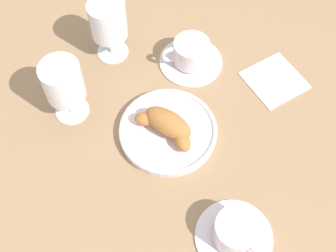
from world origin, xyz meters
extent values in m
plane|color=#997551|center=(0.00, 0.00, 0.00)|extent=(2.20, 2.20, 0.00)
cylinder|color=silver|center=(0.02, 0.02, 0.01)|extent=(0.19, 0.19, 0.02)
torus|color=silver|center=(0.02, 0.02, 0.02)|extent=(0.19, 0.19, 0.01)
ellipsoid|color=#AD6B33|center=(0.02, 0.02, 0.04)|extent=(0.11, 0.08, 0.04)
ellipsoid|color=#AD6B33|center=(0.06, 0.05, 0.03)|extent=(0.05, 0.05, 0.03)
ellipsoid|color=#AD6B33|center=(-0.02, 0.02, 0.03)|extent=(0.05, 0.04, 0.03)
cylinder|color=silver|center=(-0.21, 0.05, 0.00)|extent=(0.14, 0.14, 0.01)
cylinder|color=silver|center=(-0.21, 0.05, 0.03)|extent=(0.08, 0.08, 0.05)
cylinder|color=#937A60|center=(-0.21, 0.05, 0.06)|extent=(0.07, 0.07, 0.01)
cylinder|color=silver|center=(0.14, -0.12, 0.00)|extent=(0.14, 0.14, 0.01)
cylinder|color=silver|center=(0.14, -0.12, 0.03)|extent=(0.08, 0.08, 0.05)
cylinder|color=brown|center=(0.14, -0.12, 0.06)|extent=(0.07, 0.07, 0.01)
torus|color=silver|center=(0.15, -0.08, 0.04)|extent=(0.02, 0.04, 0.04)
cylinder|color=white|center=(0.26, 0.00, 0.00)|extent=(0.07, 0.07, 0.01)
cylinder|color=white|center=(0.26, 0.00, 0.03)|extent=(0.01, 0.01, 0.05)
cylinder|color=white|center=(0.26, 0.00, 0.10)|extent=(0.08, 0.08, 0.08)
cylinder|color=yellow|center=(0.26, 0.00, 0.09)|extent=(0.07, 0.07, 0.05)
cylinder|color=white|center=(0.18, 0.15, 0.00)|extent=(0.07, 0.07, 0.01)
cylinder|color=white|center=(0.18, 0.15, 0.03)|extent=(0.01, 0.01, 0.05)
cylinder|color=white|center=(0.18, 0.15, 0.10)|extent=(0.08, 0.08, 0.08)
cylinder|color=gold|center=(0.18, 0.15, 0.09)|extent=(0.07, 0.07, 0.05)
cube|color=silver|center=(-0.01, -0.24, 0.00)|extent=(0.12, 0.12, 0.01)
camera|label=1|loc=(-0.34, 0.28, 0.78)|focal=48.45mm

